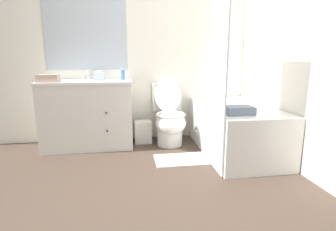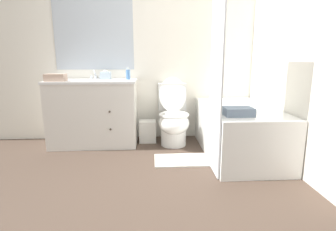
{
  "view_description": "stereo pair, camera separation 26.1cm",
  "coord_description": "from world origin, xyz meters",
  "px_view_note": "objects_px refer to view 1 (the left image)",
  "views": [
    {
      "loc": [
        -0.31,
        -2.0,
        1.11
      ],
      "look_at": [
        0.12,
        0.72,
        0.5
      ],
      "focal_mm": 28.0,
      "sensor_mm": 36.0,
      "label": 1
    },
    {
      "loc": [
        -0.05,
        -2.03,
        1.11
      ],
      "look_at": [
        0.12,
        0.72,
        0.5
      ],
      "focal_mm": 28.0,
      "sensor_mm": 36.0,
      "label": 2
    }
  ],
  "objects_px": {
    "sink_faucet": "(88,77)",
    "bath_towel_folded": "(239,110)",
    "wastebasket": "(143,132)",
    "bath_mat": "(182,160)",
    "soap_dispenser": "(123,74)",
    "bathtub": "(234,128)",
    "hand_towel_folded": "(48,78)",
    "vanity_cabinet": "(88,113)",
    "toilet": "(169,118)",
    "tissue_box": "(100,76)"
  },
  "relations": [
    {
      "from": "bathtub",
      "to": "soap_dispenser",
      "type": "xyz_separation_m",
      "value": [
        -1.3,
        0.51,
        0.62
      ]
    },
    {
      "from": "soap_dispenser",
      "to": "hand_towel_folded",
      "type": "relative_size",
      "value": 0.67
    },
    {
      "from": "hand_towel_folded",
      "to": "soap_dispenser",
      "type": "bearing_deg",
      "value": 13.41
    },
    {
      "from": "toilet",
      "to": "bath_mat",
      "type": "height_order",
      "value": "toilet"
    },
    {
      "from": "bathtub",
      "to": "tissue_box",
      "type": "bearing_deg",
      "value": 160.49
    },
    {
      "from": "bath_towel_folded",
      "to": "bath_mat",
      "type": "relative_size",
      "value": 0.47
    },
    {
      "from": "vanity_cabinet",
      "to": "bath_towel_folded",
      "type": "bearing_deg",
      "value": -29.99
    },
    {
      "from": "toilet",
      "to": "hand_towel_folded",
      "type": "relative_size",
      "value": 3.74
    },
    {
      "from": "toilet",
      "to": "bathtub",
      "type": "bearing_deg",
      "value": -27.64
    },
    {
      "from": "bath_mat",
      "to": "bath_towel_folded",
      "type": "bearing_deg",
      "value": -25.5
    },
    {
      "from": "bathtub",
      "to": "sink_faucet",
      "type": "bearing_deg",
      "value": 159.37
    },
    {
      "from": "wastebasket",
      "to": "tissue_box",
      "type": "relative_size",
      "value": 2.01
    },
    {
      "from": "wastebasket",
      "to": "soap_dispenser",
      "type": "height_order",
      "value": "soap_dispenser"
    },
    {
      "from": "soap_dispenser",
      "to": "bath_towel_folded",
      "type": "relative_size",
      "value": 0.55
    },
    {
      "from": "toilet",
      "to": "bath_towel_folded",
      "type": "distance_m",
      "value": 1.04
    },
    {
      "from": "bathtub",
      "to": "bath_towel_folded",
      "type": "distance_m",
      "value": 0.58
    },
    {
      "from": "toilet",
      "to": "wastebasket",
      "type": "xyz_separation_m",
      "value": [
        -0.34,
        0.12,
        -0.2
      ]
    },
    {
      "from": "bath_mat",
      "to": "sink_faucet",
      "type": "bearing_deg",
      "value": 140.82
    },
    {
      "from": "soap_dispenser",
      "to": "hand_towel_folded",
      "type": "xyz_separation_m",
      "value": [
        -0.84,
        -0.2,
        -0.02
      ]
    },
    {
      "from": "vanity_cabinet",
      "to": "bath_towel_folded",
      "type": "distance_m",
      "value": 1.84
    },
    {
      "from": "bath_mat",
      "to": "soap_dispenser",
      "type": "bearing_deg",
      "value": 130.7
    },
    {
      "from": "wastebasket",
      "to": "soap_dispenser",
      "type": "bearing_deg",
      "value": 179.36
    },
    {
      "from": "tissue_box",
      "to": "soap_dispenser",
      "type": "xyz_separation_m",
      "value": [
        0.29,
        -0.06,
        0.02
      ]
    },
    {
      "from": "hand_towel_folded",
      "to": "bath_towel_folded",
      "type": "relative_size",
      "value": 0.83
    },
    {
      "from": "sink_faucet",
      "to": "wastebasket",
      "type": "height_order",
      "value": "sink_faucet"
    },
    {
      "from": "sink_faucet",
      "to": "soap_dispenser",
      "type": "bearing_deg",
      "value": -18.58
    },
    {
      "from": "vanity_cabinet",
      "to": "bath_mat",
      "type": "distance_m",
      "value": 1.32
    },
    {
      "from": "vanity_cabinet",
      "to": "sink_faucet",
      "type": "xyz_separation_m",
      "value": [
        -0.0,
        0.2,
        0.45
      ]
    },
    {
      "from": "vanity_cabinet",
      "to": "bathtub",
      "type": "xyz_separation_m",
      "value": [
        1.75,
        -0.46,
        -0.15
      ]
    },
    {
      "from": "bath_towel_folded",
      "to": "wastebasket",
      "type": "bearing_deg",
      "value": 133.12
    },
    {
      "from": "sink_faucet",
      "to": "bath_towel_folded",
      "type": "height_order",
      "value": "sink_faucet"
    },
    {
      "from": "bath_mat",
      "to": "wastebasket",
      "type": "bearing_deg",
      "value": 117.88
    },
    {
      "from": "soap_dispenser",
      "to": "hand_towel_folded",
      "type": "height_order",
      "value": "soap_dispenser"
    },
    {
      "from": "bathtub",
      "to": "tissue_box",
      "type": "height_order",
      "value": "tissue_box"
    },
    {
      "from": "toilet",
      "to": "bath_towel_folded",
      "type": "relative_size",
      "value": 3.11
    },
    {
      "from": "hand_towel_folded",
      "to": "bath_mat",
      "type": "distance_m",
      "value": 1.78
    },
    {
      "from": "vanity_cabinet",
      "to": "hand_towel_folded",
      "type": "distance_m",
      "value": 0.62
    },
    {
      "from": "vanity_cabinet",
      "to": "sink_faucet",
      "type": "bearing_deg",
      "value": 90.0
    },
    {
      "from": "wastebasket",
      "to": "bath_mat",
      "type": "xyz_separation_m",
      "value": [
        0.38,
        -0.71,
        -0.14
      ]
    },
    {
      "from": "sink_faucet",
      "to": "bathtub",
      "type": "distance_m",
      "value": 1.96
    },
    {
      "from": "sink_faucet",
      "to": "wastebasket",
      "type": "relative_size",
      "value": 0.49
    },
    {
      "from": "toilet",
      "to": "tissue_box",
      "type": "relative_size",
      "value": 6.06
    },
    {
      "from": "hand_towel_folded",
      "to": "sink_faucet",
      "type": "bearing_deg",
      "value": 41.7
    },
    {
      "from": "wastebasket",
      "to": "bath_towel_folded",
      "type": "distance_m",
      "value": 1.4
    },
    {
      "from": "bathtub",
      "to": "soap_dispenser",
      "type": "relative_size",
      "value": 9.44
    },
    {
      "from": "sink_faucet",
      "to": "toilet",
      "type": "relative_size",
      "value": 0.16
    },
    {
      "from": "toilet",
      "to": "bath_mat",
      "type": "xyz_separation_m",
      "value": [
        0.04,
        -0.59,
        -0.34
      ]
    },
    {
      "from": "bath_mat",
      "to": "vanity_cabinet",
      "type": "bearing_deg",
      "value": 147.93
    },
    {
      "from": "soap_dispenser",
      "to": "bathtub",
      "type": "bearing_deg",
      "value": -21.32
    },
    {
      "from": "wastebasket",
      "to": "tissue_box",
      "type": "height_order",
      "value": "tissue_box"
    }
  ]
}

